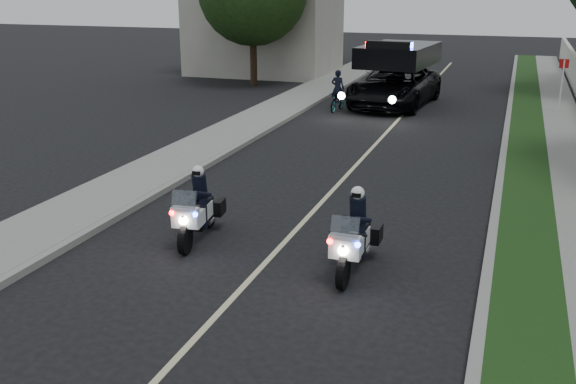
% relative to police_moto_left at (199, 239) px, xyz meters
% --- Properties ---
extents(ground, '(120.00, 120.00, 0.00)m').
position_rel_police_moto_left_xyz_m(ground, '(1.78, -0.64, 0.00)').
color(ground, black).
rests_on(ground, ground).
extents(curb_right, '(0.20, 60.00, 0.15)m').
position_rel_police_moto_left_xyz_m(curb_right, '(5.88, 9.36, 0.07)').
color(curb_right, gray).
rests_on(curb_right, ground).
extents(grass_verge, '(1.20, 60.00, 0.16)m').
position_rel_police_moto_left_xyz_m(grass_verge, '(6.58, 9.36, 0.08)').
color(grass_verge, '#193814').
rests_on(grass_verge, ground).
extents(sidewalk_right, '(1.40, 60.00, 0.16)m').
position_rel_police_moto_left_xyz_m(sidewalk_right, '(7.88, 9.36, 0.08)').
color(sidewalk_right, gray).
rests_on(sidewalk_right, ground).
extents(curb_left, '(0.20, 60.00, 0.15)m').
position_rel_police_moto_left_xyz_m(curb_left, '(-2.32, 9.36, 0.07)').
color(curb_left, gray).
rests_on(curb_left, ground).
extents(sidewalk_left, '(2.00, 60.00, 0.16)m').
position_rel_police_moto_left_xyz_m(sidewalk_left, '(-3.42, 9.36, 0.08)').
color(sidewalk_left, gray).
rests_on(sidewalk_left, ground).
extents(building_far, '(8.00, 6.00, 7.00)m').
position_rel_police_moto_left_xyz_m(building_far, '(-8.22, 25.36, 3.50)').
color(building_far, '#A8A396').
rests_on(building_far, ground).
extents(lane_marking, '(0.12, 50.00, 0.01)m').
position_rel_police_moto_left_xyz_m(lane_marking, '(1.78, 9.36, 0.00)').
color(lane_marking, '#BFB78C').
rests_on(lane_marking, ground).
extents(police_moto_left, '(0.90, 1.94, 1.59)m').
position_rel_police_moto_left_xyz_m(police_moto_left, '(0.00, 0.00, 0.00)').
color(police_moto_left, white).
rests_on(police_moto_left, ground).
extents(police_moto_right, '(0.67, 1.92, 1.63)m').
position_rel_police_moto_left_xyz_m(police_moto_right, '(3.48, -0.47, 0.00)').
color(police_moto_right, silver).
rests_on(police_moto_right, ground).
extents(police_suv, '(3.53, 6.58, 3.07)m').
position_rel_police_moto_left_xyz_m(police_suv, '(1.04, 17.07, 0.00)').
color(police_suv, black).
rests_on(police_suv, ground).
extents(bicycle, '(0.62, 1.57, 0.81)m').
position_rel_police_moto_left_xyz_m(bicycle, '(-0.99, 15.01, 0.00)').
color(bicycle, black).
rests_on(bicycle, ground).
extents(cyclist, '(0.56, 0.39, 1.52)m').
position_rel_police_moto_left_xyz_m(cyclist, '(-0.99, 15.01, 0.00)').
color(cyclist, black).
rests_on(cyclist, ground).
extents(sign_post, '(0.38, 0.38, 2.34)m').
position_rel_police_moto_left_xyz_m(sign_post, '(7.78, 17.04, 0.00)').
color(sign_post, '#BA0D29').
rests_on(sign_post, ground).
extents(tree_left_near, '(5.63, 5.63, 9.37)m').
position_rel_police_moto_left_xyz_m(tree_left_near, '(-7.04, 20.63, 0.00)').
color(tree_left_near, '#204216').
rests_on(tree_left_near, ground).
extents(tree_left_far, '(7.33, 7.33, 11.84)m').
position_rel_police_moto_left_xyz_m(tree_left_far, '(-7.74, 30.07, 0.00)').
color(tree_left_far, black).
rests_on(tree_left_far, ground).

